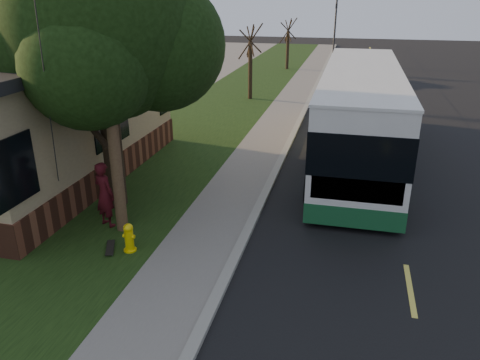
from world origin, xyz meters
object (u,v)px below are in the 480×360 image
utility_pole (104,56)px  fire_hydrant (129,238)px  transit_bus (359,112)px  bare_tree_near (250,63)px  skateboarder (105,194)px  leafy_tree (103,26)px  traffic_signal (335,27)px  skateboard_main (110,248)px  dumpster (3,176)px  bare_tree_far (288,45)px  distant_car (359,72)px

utility_pole → fire_hydrant: bearing=-54.6°
utility_pole → transit_bus: (6.04, 7.60, -2.80)m
bare_tree_near → skateboarder: bearing=-91.0°
leafy_tree → traffic_signal: bearing=81.5°
skateboarder → skateboard_main: bearing=143.4°
transit_bus → skateboard_main: bearing=-123.9°
dumpster → bare_tree_far: bearing=80.3°
utility_pole → skateboarder: size_ratio=4.99×
utility_pole → traffic_signal: bearing=83.4°
transit_bus → distant_car: 17.04m
bare_tree_near → distant_car: (6.27, 7.60, -1.45)m
fire_hydrant → traffic_signal: (3.10, 34.00, 2.73)m
fire_hydrant → skateboarder: bearing=136.9°
bare_tree_near → dumpster: bearing=-105.1°
leafy_tree → skateboard_main: size_ratio=10.18×
skateboard_main → distant_car: 26.35m
bare_tree_near → skateboarder: 16.91m
bare_tree_far → dumpster: (-4.79, -27.91, -1.23)m
traffic_signal → bare_tree_near: bearing=-104.0°
traffic_signal → dumpster: 33.05m
skateboarder → dumpster: skateboarder is taller
utility_pole → distant_car: 25.65m
traffic_signal → transit_bus: traffic_signal is taller
fire_hydrant → transit_bus: (5.33, 8.60, 1.40)m
bare_tree_far → distant_car: bearing=-37.3°
leafy_tree → bare_tree_near: 15.66m
skateboard_main → transit_bus: bearing=56.1°
leafy_tree → bare_tree_near: size_ratio=1.81×
skateboarder → distant_car: skateboarder is taller
skateboard_main → distant_car: size_ratio=0.19×
fire_hydrant → dumpster: dumpster is taller
transit_bus → distant_car: transit_bus is taller
bare_tree_far → traffic_signal: size_ratio=0.73×
leafy_tree → dumpster: bearing=-171.3°
skateboarder → dumpster: bearing=9.5°
skateboarder → traffic_signal: bearing=-74.3°
fire_hydrant → transit_bus: size_ratio=0.06×
fire_hydrant → distant_car: size_ratio=0.18×
skateboard_main → bare_tree_far: bearing=89.8°
leafy_tree → traffic_signal: leafy_tree is taller
leafy_tree → distant_car: (6.95, 22.95, -4.46)m
skateboarder → skateboard_main: size_ratio=2.37×
traffic_signal → dumpster: size_ratio=3.18×
transit_bus → skateboard_main: transit_bus is taller
utility_pole → leafy_tree: 1.94m
bare_tree_near → skateboard_main: size_ratio=5.62×
traffic_signal → leafy_tree: bearing=-98.5°
utility_pole → dumpster: bearing=166.2°
distant_car → bare_tree_near: bearing=-131.4°
traffic_signal → transit_bus: bearing=-85.0°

